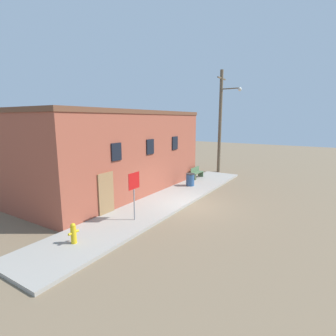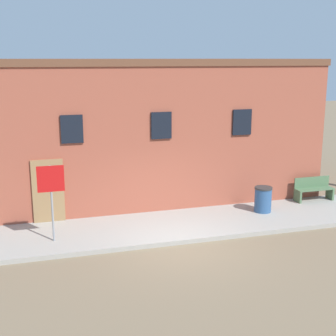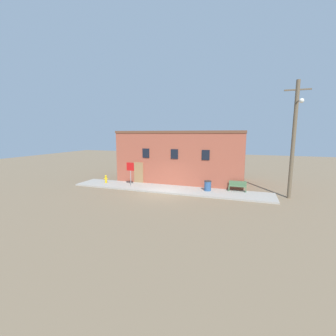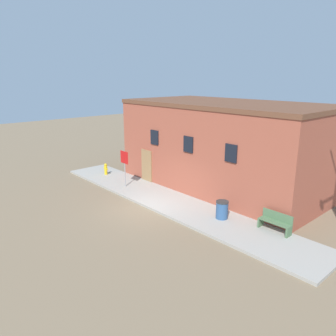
# 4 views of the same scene
# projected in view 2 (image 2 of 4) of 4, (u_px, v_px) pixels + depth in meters

# --- Properties ---
(ground_plane) EXTENTS (80.00, 80.00, 0.00)m
(ground_plane) POSITION_uv_depth(u_px,v_px,m) (179.00, 245.00, 13.66)
(ground_plane) COLOR #7A664C
(sidewalk) EXTENTS (18.11, 2.80, 0.14)m
(sidewalk) POSITION_uv_depth(u_px,v_px,m) (166.00, 227.00, 14.95)
(sidewalk) COLOR #9E998E
(sidewalk) RESTS_ON ground
(brick_building) EXTENTS (12.70, 6.49, 5.31)m
(brick_building) POSITION_uv_depth(u_px,v_px,m) (140.00, 127.00, 18.71)
(brick_building) COLOR #9E4C38
(brick_building) RESTS_ON ground
(stop_sign) EXTENTS (0.76, 0.06, 2.25)m
(stop_sign) POSITION_uv_depth(u_px,v_px,m) (51.00, 188.00, 13.25)
(stop_sign) COLOR gray
(stop_sign) RESTS_ON sidewalk
(bench) EXTENTS (1.46, 0.44, 0.86)m
(bench) POSITION_uv_depth(u_px,v_px,m) (313.00, 189.00, 17.45)
(bench) COLOR #4C6B47
(bench) RESTS_ON sidewalk
(trash_bin) EXTENTS (0.61, 0.61, 0.87)m
(trash_bin) POSITION_uv_depth(u_px,v_px,m) (263.00, 199.00, 16.13)
(trash_bin) COLOR #2D517F
(trash_bin) RESTS_ON sidewalk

